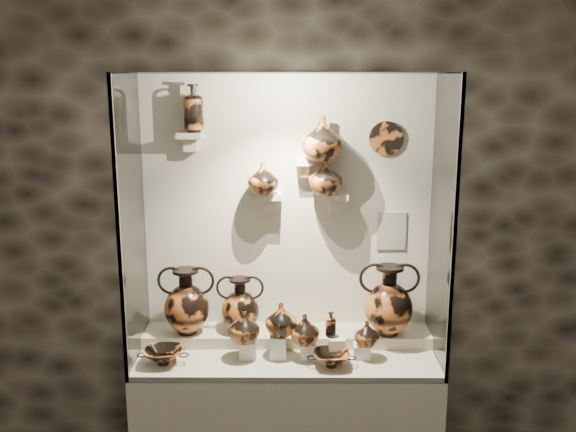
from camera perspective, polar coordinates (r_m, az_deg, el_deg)
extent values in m
cube|color=black|center=(3.80, -0.07, 0.54)|extent=(5.00, 0.02, 3.20)
cube|color=beige|center=(3.94, -0.10, -17.81)|extent=(1.70, 0.60, 0.80)
cube|color=#BFB294|center=(3.75, -0.10, -12.34)|extent=(1.68, 0.58, 0.03)
cube|color=#BFB294|center=(3.89, -0.08, -10.78)|extent=(1.70, 0.25, 0.10)
cube|color=beige|center=(3.79, -0.07, 0.53)|extent=(1.70, 0.03, 1.60)
cube|color=white|center=(3.20, -0.14, -1.80)|extent=(1.70, 0.01, 1.60)
cube|color=white|center=(3.59, -13.72, -0.54)|extent=(0.01, 0.60, 1.60)
cube|color=white|center=(3.58, 13.56, -0.57)|extent=(0.01, 0.60, 1.60)
cube|color=white|center=(3.39, -0.11, 12.63)|extent=(1.70, 0.60, 0.01)
cube|color=gray|center=(3.32, -14.81, -1.69)|extent=(0.02, 0.02, 1.60)
cube|color=gray|center=(3.31, 14.58, -1.73)|extent=(0.02, 0.02, 1.60)
cube|color=silver|center=(3.68, -3.60, -11.72)|extent=(0.09, 0.09, 0.10)
cube|color=silver|center=(3.67, -0.90, -11.53)|extent=(0.09, 0.09, 0.13)
cube|color=silver|center=(3.68, 1.81, -11.82)|extent=(0.09, 0.09, 0.09)
cube|color=silver|center=(3.68, 4.35, -11.58)|extent=(0.09, 0.09, 0.12)
cube|color=silver|center=(3.70, 6.56, -11.83)|extent=(0.09, 0.09, 0.08)
cube|color=beige|center=(3.69, -8.71, 7.12)|extent=(0.14, 0.12, 0.04)
cube|color=beige|center=(3.70, -1.63, 1.79)|extent=(0.14, 0.12, 0.04)
cube|color=beige|center=(3.67, 1.49, 4.86)|extent=(0.10, 0.12, 0.04)
cube|color=beige|center=(3.71, 4.25, 1.78)|extent=(0.14, 0.12, 0.04)
imported|color=#B75923|center=(3.61, -3.95, -9.75)|extent=(0.21, 0.21, 0.19)
imported|color=#BA5C20|center=(3.62, -0.62, -9.15)|extent=(0.22, 0.22, 0.19)
imported|color=#B75923|center=(3.61, 1.50, -10.04)|extent=(0.18, 0.18, 0.17)
imported|color=#B75923|center=(3.64, 7.02, -10.32)|extent=(0.14, 0.14, 0.14)
imported|color=#BA5C20|center=(3.65, -2.23, 3.38)|extent=(0.20, 0.20, 0.19)
imported|color=#BA5C20|center=(3.59, 3.05, 6.90)|extent=(0.24, 0.24, 0.24)
imported|color=#BA5C20|center=(3.64, 3.33, 3.47)|extent=(0.20, 0.20, 0.20)
cylinder|color=#AD5522|center=(3.74, 8.72, 6.83)|extent=(0.20, 0.02, 0.20)
cube|color=beige|center=(3.85, 9.18, -1.32)|extent=(0.17, 0.01, 0.23)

